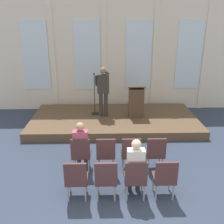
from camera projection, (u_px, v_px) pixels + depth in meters
rear_partition at (114, 57)px, 10.24m from camera, size 10.26×0.14×4.33m
stage_platform at (114, 120)px, 9.30m from camera, size 5.95×2.91×0.28m
speaker at (103, 88)px, 8.96m from camera, size 0.52×0.69×1.79m
mic_stand at (95, 105)px, 9.41m from camera, size 0.28×0.28×1.55m
lectern at (136, 102)px, 9.11m from camera, size 0.60×0.48×1.16m
chair_r0_c0 at (81, 152)px, 6.25m from camera, size 0.46×0.44×0.94m
audience_r0_c0 at (81, 144)px, 6.26m from camera, size 0.36×0.39×1.31m
chair_r0_c1 at (106, 152)px, 6.26m from camera, size 0.46×0.44×0.94m
chair_r0_c2 at (131, 152)px, 6.28m from camera, size 0.46×0.44×0.94m
chair_r0_c3 at (155, 151)px, 6.29m from camera, size 0.46×0.44×0.94m
chair_r1_c0 at (76, 178)px, 5.26m from camera, size 0.46×0.44×0.94m
chair_r1_c1 at (106, 177)px, 5.27m from camera, size 0.46×0.44×0.94m
chair_r1_c2 at (135, 177)px, 5.28m from camera, size 0.46×0.44×0.94m
audience_r1_c2 at (135, 165)px, 5.28m from camera, size 0.36×0.39×1.37m
chair_r1_c3 at (165, 176)px, 5.30m from camera, size 0.46×0.44×0.94m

